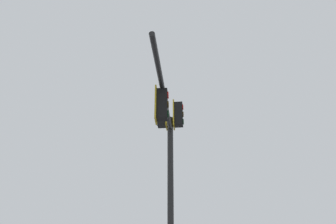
{
  "coord_description": "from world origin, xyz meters",
  "views": [
    {
      "loc": [
        -11.0,
        1.12,
        1.29
      ],
      "look_at": [
        -1.08,
        -0.3,
        6.72
      ],
      "focal_mm": 36.7,
      "sensor_mm": 36.0,
      "label": 1
    }
  ],
  "objects": [
    {
      "name": "signal_mast_assembly",
      "position": [
        -0.94,
        -0.33,
        5.38
      ],
      "size": [
        5.1,
        1.7,
        7.61
      ],
      "color": "black",
      "rests_on": "ground"
    }
  ]
}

